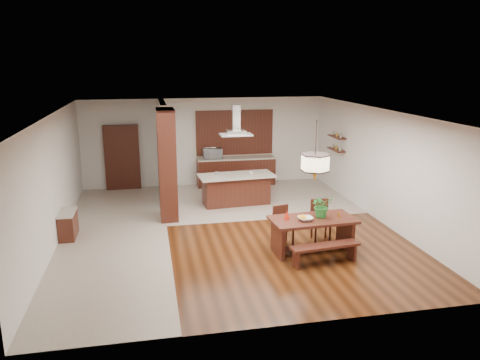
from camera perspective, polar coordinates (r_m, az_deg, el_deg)
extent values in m
plane|color=#351909|center=(11.73, -1.44, -6.00)|extent=(9.00, 9.00, 0.00)
cube|color=white|center=(11.07, -1.54, 8.23)|extent=(8.00, 9.00, 0.04)
cube|color=silver|center=(15.68, -4.31, 4.64)|extent=(8.00, 0.04, 2.90)
cube|color=silver|center=(7.11, 4.77, -7.34)|extent=(8.00, 0.04, 2.90)
cube|color=silver|center=(11.36, -21.79, -0.07)|extent=(0.04, 9.00, 2.90)
cube|color=silver|center=(12.60, 16.74, 1.69)|extent=(0.04, 9.00, 2.90)
cube|color=#B2A394|center=(11.61, -15.03, -6.69)|extent=(2.50, 9.00, 0.01)
cube|color=#B2A394|center=(14.29, 1.77, -2.23)|extent=(5.50, 4.00, 0.01)
cube|color=#402010|center=(11.07, -1.54, 8.16)|extent=(8.00, 9.00, 0.02)
cube|color=black|center=(12.33, -8.88, 1.87)|extent=(0.45, 1.00, 2.90)
cube|color=silver|center=(14.39, -9.27, 3.62)|extent=(0.18, 2.40, 2.90)
cube|color=black|center=(11.82, -20.21, -5.12)|extent=(0.37, 0.88, 0.63)
cube|color=black|center=(15.56, -14.16, 2.67)|extent=(1.10, 0.20, 2.10)
cube|color=black|center=(15.74, -0.50, 1.00)|extent=(2.60, 0.60, 0.90)
cube|color=beige|center=(15.63, -0.50, 2.69)|extent=(2.60, 0.62, 0.05)
cube|color=#8E5E2A|center=(15.74, -0.68, 5.82)|extent=(2.60, 0.08, 1.50)
cube|color=black|center=(14.86, 11.64, 3.65)|extent=(0.26, 0.90, 0.04)
cube|color=black|center=(14.79, 11.72, 5.17)|extent=(0.26, 0.90, 0.04)
cube|color=black|center=(10.29, 8.88, -4.80)|extent=(1.88, 1.02, 0.06)
cube|color=black|center=(10.14, 4.64, -7.25)|extent=(0.12, 0.74, 0.70)
cube|color=black|center=(10.74, 12.71, -6.31)|extent=(0.12, 0.74, 0.70)
imported|color=#297D30|center=(10.32, 9.96, -3.09)|extent=(0.49, 0.43, 0.52)
imported|color=beige|center=(10.11, 7.98, -4.70)|extent=(0.33, 0.33, 0.08)
cone|color=#B6200D|center=(10.13, 5.72, -4.23)|extent=(0.15, 0.15, 0.20)
cylinder|color=gold|center=(10.45, 11.97, -4.21)|extent=(0.07, 0.07, 0.09)
cube|color=black|center=(13.61, -0.48, -1.24)|extent=(1.93, 0.85, 0.85)
cube|color=beige|center=(13.45, -0.44, 0.55)|extent=(2.23, 1.11, 0.05)
imported|color=white|center=(13.44, 1.37, 0.83)|extent=(0.15, 0.15, 0.09)
imported|color=silver|center=(15.46, -3.39, 3.26)|extent=(0.62, 0.43, 0.33)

